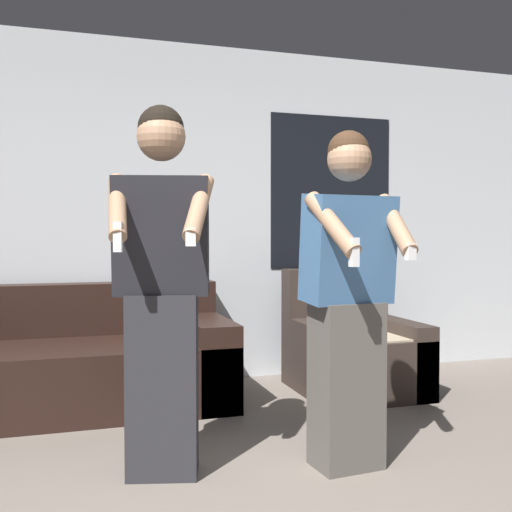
# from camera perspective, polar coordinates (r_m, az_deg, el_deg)

# --- Properties ---
(wall_back) EXTENTS (6.93, 0.07, 2.70)m
(wall_back) POSITION_cam_1_polar(r_m,az_deg,el_deg) (4.84, -7.32, 4.06)
(wall_back) COLOR silver
(wall_back) RESTS_ON ground_plane
(couch) EXTENTS (2.01, 0.98, 0.82)m
(couch) POSITION_cam_1_polar(r_m,az_deg,el_deg) (4.33, -16.37, -9.91)
(couch) COLOR black
(couch) RESTS_ON ground_plane
(armchair) EXTENTS (0.85, 0.91, 0.91)m
(armchair) POSITION_cam_1_polar(r_m,az_deg,el_deg) (4.64, 9.14, -8.85)
(armchair) COLOR #332823
(armchair) RESTS_ON ground_plane
(person_left) EXTENTS (0.52, 0.55, 1.80)m
(person_left) POSITION_cam_1_polar(r_m,az_deg,el_deg) (2.94, -8.94, -2.97)
(person_left) COLOR #28282D
(person_left) RESTS_ON ground_plane
(person_right) EXTENTS (0.50, 0.50, 1.69)m
(person_right) POSITION_cam_1_polar(r_m,az_deg,el_deg) (3.04, 8.75, -3.96)
(person_right) COLOR #56514C
(person_right) RESTS_ON ground_plane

